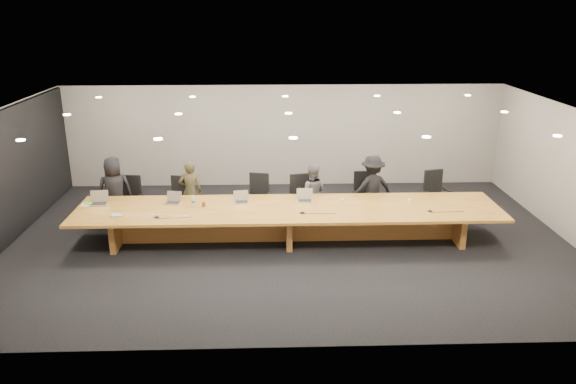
% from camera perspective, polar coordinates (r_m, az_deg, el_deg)
% --- Properties ---
extents(ground, '(12.00, 12.00, 0.00)m').
position_cam_1_polar(ground, '(12.18, 0.05, -4.91)').
color(ground, black).
rests_on(ground, ground).
extents(back_wall, '(12.00, 0.02, 2.80)m').
position_cam_1_polar(back_wall, '(15.56, -0.47, 5.72)').
color(back_wall, '#B1AAA1').
rests_on(back_wall, ground).
extents(left_wall_panel, '(0.08, 7.84, 2.74)m').
position_cam_1_polar(left_wall_panel, '(12.95, -27.24, 0.85)').
color(left_wall_panel, black).
rests_on(left_wall_panel, ground).
extents(conference_table, '(9.00, 1.80, 0.75)m').
position_cam_1_polar(conference_table, '(11.99, 0.05, -2.63)').
color(conference_table, '#966220').
rests_on(conference_table, ground).
extents(chair_far_left, '(0.62, 0.62, 1.06)m').
position_cam_1_polar(chair_far_left, '(13.64, -15.81, -0.64)').
color(chair_far_left, black).
rests_on(chair_far_left, ground).
extents(chair_left, '(0.66, 0.66, 1.09)m').
position_cam_1_polar(chair_left, '(13.23, -11.07, -0.81)').
color(chair_left, black).
rests_on(chair_left, ground).
extents(chair_mid_left, '(0.68, 0.68, 1.11)m').
position_cam_1_polar(chair_mid_left, '(13.17, -3.16, -0.53)').
color(chair_mid_left, black).
rests_on(chair_mid_left, ground).
extents(chair_mid_right, '(0.67, 0.67, 1.11)m').
position_cam_1_polar(chair_mid_right, '(13.07, 1.42, -0.65)').
color(chair_mid_right, black).
rests_on(chair_mid_right, ground).
extents(chair_right, '(0.60, 0.60, 1.11)m').
position_cam_1_polar(chair_right, '(13.42, 7.83, -0.31)').
color(chair_right, black).
rests_on(chair_right, ground).
extents(chair_far_right, '(0.71, 0.71, 1.14)m').
position_cam_1_polar(chair_far_right, '(13.76, 14.91, -0.23)').
color(chair_far_right, black).
rests_on(chair_far_right, ground).
extents(person_a, '(0.89, 0.70, 1.60)m').
position_cam_1_polar(person_a, '(13.43, -17.20, 0.13)').
color(person_a, black).
rests_on(person_a, ground).
extents(person_b, '(0.54, 0.36, 1.45)m').
position_cam_1_polar(person_b, '(13.23, -9.88, 0.08)').
color(person_b, '#312E1B').
rests_on(person_b, ground).
extents(person_c, '(0.73, 0.61, 1.36)m').
position_cam_1_polar(person_c, '(13.08, 2.46, -0.07)').
color(person_c, '#505052').
rests_on(person_c, ground).
extents(person_d, '(1.10, 0.77, 1.55)m').
position_cam_1_polar(person_d, '(13.26, 8.54, 0.43)').
color(person_d, black).
rests_on(person_d, ground).
extents(laptop_a, '(0.39, 0.30, 0.29)m').
position_cam_1_polar(laptop_a, '(12.71, -18.72, -0.60)').
color(laptop_a, tan).
rests_on(laptop_a, conference_table).
extents(laptop_b, '(0.36, 0.29, 0.25)m').
position_cam_1_polar(laptop_b, '(12.37, -11.65, -0.60)').
color(laptop_b, tan).
rests_on(laptop_b, conference_table).
extents(laptop_c, '(0.35, 0.28, 0.25)m').
position_cam_1_polar(laptop_c, '(12.21, -4.75, -0.52)').
color(laptop_c, '#C0B593').
rests_on(laptop_c, conference_table).
extents(laptop_d, '(0.35, 0.26, 0.27)m').
position_cam_1_polar(laptop_d, '(12.23, 1.72, -0.37)').
color(laptop_d, beige).
rests_on(laptop_d, conference_table).
extents(water_bottle, '(0.10, 0.10, 0.23)m').
position_cam_1_polar(water_bottle, '(12.09, -9.58, -0.96)').
color(water_bottle, silver).
rests_on(water_bottle, conference_table).
extents(amber_mug, '(0.09, 0.09, 0.09)m').
position_cam_1_polar(amber_mug, '(12.10, -8.57, -1.24)').
color(amber_mug, brown).
rests_on(amber_mug, conference_table).
extents(paper_cup_near, '(0.07, 0.07, 0.08)m').
position_cam_1_polar(paper_cup_near, '(12.25, 5.49, -0.90)').
color(paper_cup_near, silver).
rests_on(paper_cup_near, conference_table).
extents(paper_cup_far, '(0.09, 0.09, 0.09)m').
position_cam_1_polar(paper_cup_far, '(12.45, 12.27, -0.91)').
color(paper_cup_far, silver).
rests_on(paper_cup_far, conference_table).
extents(notepad, '(0.27, 0.22, 0.02)m').
position_cam_1_polar(notepad, '(12.80, -19.66, -1.22)').
color(notepad, white).
rests_on(notepad, conference_table).
extents(lime_gadget, '(0.18, 0.12, 0.03)m').
position_cam_1_polar(lime_gadget, '(12.81, -19.64, -1.11)').
color(lime_gadget, '#61C735').
rests_on(lime_gadget, notepad).
extents(av_box, '(0.23, 0.17, 0.03)m').
position_cam_1_polar(av_box, '(11.95, -16.95, -2.27)').
color(av_box, silver).
rests_on(av_box, conference_table).
extents(mic_left, '(0.13, 0.13, 0.03)m').
position_cam_1_polar(mic_left, '(11.67, -13.22, -2.46)').
color(mic_left, black).
rests_on(mic_left, conference_table).
extents(mic_center, '(0.15, 0.15, 0.03)m').
position_cam_1_polar(mic_center, '(11.59, 1.46, -2.09)').
color(mic_center, black).
rests_on(mic_center, conference_table).
extents(mic_right, '(0.13, 0.13, 0.03)m').
position_cam_1_polar(mic_right, '(12.06, 14.23, -1.86)').
color(mic_right, black).
rests_on(mic_right, conference_table).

